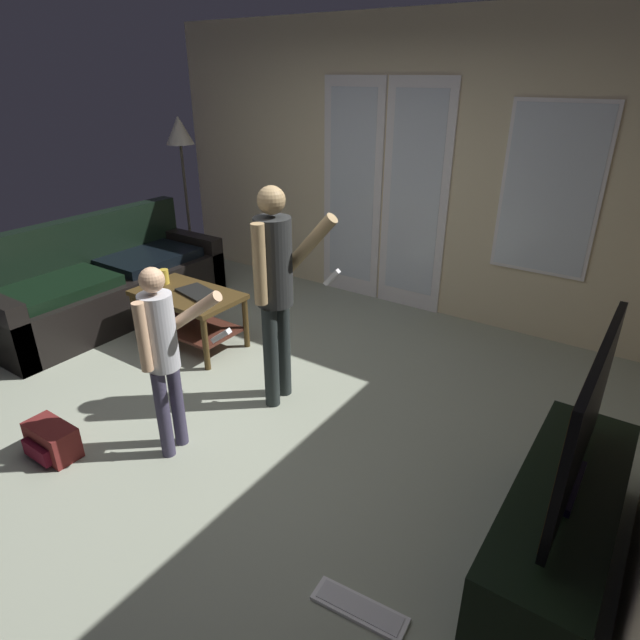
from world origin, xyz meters
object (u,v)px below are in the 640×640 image
object	(u,v)px
coffee_table	(189,307)
backpack	(51,441)
person_adult	(276,281)
flat_screen_tv	(586,421)
leather_couch	(105,286)
floor_lamp	(180,141)
cup_near_edge	(164,277)
person_child	(163,347)
tv_remote_black	(156,291)
tv_stand	(559,525)
laptop_closed	(197,292)
loose_keyboard	(359,608)

from	to	relation	value
coffee_table	backpack	distance (m)	1.61
person_adult	flat_screen_tv	bearing A→B (deg)	-10.08
leather_couch	floor_lamp	bearing A→B (deg)	101.64
cup_near_edge	flat_screen_tv	bearing A→B (deg)	-10.26
flat_screen_tv	person_child	bearing A→B (deg)	-167.79
leather_couch	backpack	world-z (taller)	leather_couch
leather_couch	tv_remote_black	bearing A→B (deg)	-6.33
backpack	tv_remote_black	size ratio (longest dim) A/B	2.06
flat_screen_tv	backpack	world-z (taller)	flat_screen_tv
tv_remote_black	backpack	bearing A→B (deg)	-83.77
leather_couch	tv_remote_black	world-z (taller)	leather_couch
tv_remote_black	person_adult	bearing A→B (deg)	-21.86
tv_stand	tv_remote_black	bearing A→B (deg)	172.24
cup_near_edge	tv_remote_black	bearing A→B (deg)	-61.90
floor_lamp	laptop_closed	xyz separation A→B (m)	(1.49, -1.31, -1.00)
coffee_table	backpack	size ratio (longest dim) A/B	2.64
laptop_closed	floor_lamp	bearing A→B (deg)	151.16
tv_stand	laptop_closed	distance (m)	3.15
tv_stand	flat_screen_tv	distance (m)	0.60
floor_lamp	loose_keyboard	distance (m)	5.00
person_child	loose_keyboard	size ratio (longest dim) A/B	2.72
tv_stand	cup_near_edge	size ratio (longest dim) A/B	11.25
floor_lamp	person_child	bearing A→B (deg)	-45.13
cup_near_edge	leather_couch	bearing A→B (deg)	-174.83
tv_stand	backpack	distance (m)	2.93
cup_near_edge	person_child	bearing A→B (deg)	-40.09
backpack	floor_lamp	bearing A→B (deg)	121.98
laptop_closed	tv_remote_black	bearing A→B (deg)	-138.76
coffee_table	tv_remote_black	bearing A→B (deg)	-149.53
coffee_table	person_adult	distance (m)	1.33
leather_couch	person_child	world-z (taller)	person_child
flat_screen_tv	backpack	distance (m)	3.01
coffee_table	backpack	world-z (taller)	coffee_table
person_child	tv_stand	bearing A→B (deg)	12.11
tv_remote_black	coffee_table	bearing A→B (deg)	12.89
loose_keyboard	person_child	bearing A→B (deg)	168.56
person_child	loose_keyboard	bearing A→B (deg)	-11.44
tv_stand	person_adult	size ratio (longest dim) A/B	0.94
coffee_table	tv_stand	xyz separation A→B (m)	(3.16, -0.60, -0.13)
person_child	cup_near_edge	distance (m)	1.72
coffee_table	person_child	distance (m)	1.50
person_adult	laptop_closed	world-z (taller)	person_adult
leather_couch	tv_remote_black	distance (m)	0.92
coffee_table	laptop_closed	bearing A→B (deg)	24.00
person_adult	tv_remote_black	size ratio (longest dim) A/B	9.12
person_child	laptop_closed	xyz separation A→B (m)	(-0.90, 1.10, -0.23)
loose_keyboard	tv_remote_black	world-z (taller)	tv_remote_black
floor_lamp	loose_keyboard	xyz separation A→B (m)	(3.93, -2.71, -1.49)
floor_lamp	tv_stand	bearing A→B (deg)	-22.99
leather_couch	backpack	size ratio (longest dim) A/B	6.49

